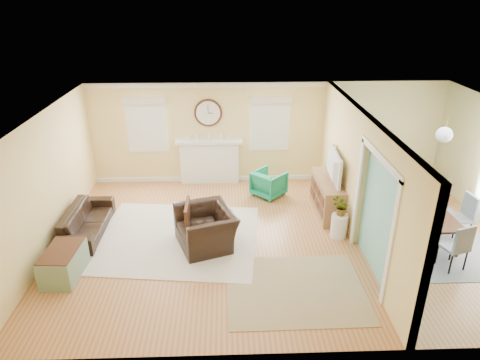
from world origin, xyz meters
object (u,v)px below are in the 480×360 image
(eames_chair, at_px, (206,228))
(dining_table, at_px, (422,223))
(sofa, at_px, (87,221))
(green_chair, at_px, (269,183))
(credenza, at_px, (328,196))

(eames_chair, distance_m, dining_table, 4.41)
(sofa, distance_m, green_chair, 4.28)
(green_chair, height_order, credenza, credenza)
(eames_chair, distance_m, green_chair, 2.62)
(sofa, height_order, eames_chair, eames_chair)
(green_chair, relative_size, dining_table, 0.41)
(sofa, relative_size, credenza, 1.22)
(sofa, distance_m, eames_chair, 2.57)
(sofa, relative_size, dining_table, 1.09)
(sofa, bearing_deg, eames_chair, -102.51)
(credenza, bearing_deg, eames_chair, -154.79)
(sofa, relative_size, eames_chair, 1.60)
(credenza, height_order, dining_table, credenza)
(sofa, height_order, green_chair, green_chair)
(credenza, bearing_deg, green_chair, 144.39)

